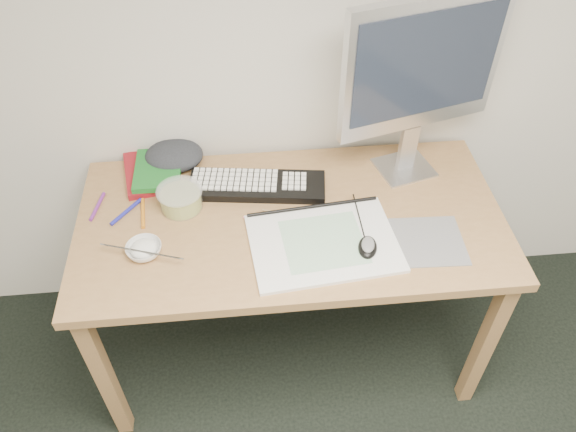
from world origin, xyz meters
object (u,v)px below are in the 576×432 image
at_px(sketchpad, 323,243).
at_px(monitor, 422,71).
at_px(desk, 291,234).
at_px(keyboard, 257,186).
at_px(rice_bowl, 144,250).

relative_size(sketchpad, monitor, 0.72).
xyz_separation_m(desk, keyboard, (-0.10, 0.15, 0.10)).
distance_m(sketchpad, rice_bowl, 0.55).
bearing_deg(sketchpad, rice_bowl, 172.78).
bearing_deg(monitor, desk, -169.35).
bearing_deg(desk, keyboard, 124.25).
bearing_deg(rice_bowl, keyboard, 36.30).
height_order(sketchpad, keyboard, keyboard).
xyz_separation_m(monitor, rice_bowl, (-0.89, -0.32, -0.38)).
bearing_deg(monitor, sketchpad, -150.37).
bearing_deg(sketchpad, desk, 118.82).
xyz_separation_m(desk, monitor, (0.43, 0.21, 0.48)).
bearing_deg(monitor, keyboard, 170.92).
relative_size(keyboard, monitor, 0.74).
height_order(desk, monitor, monitor).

